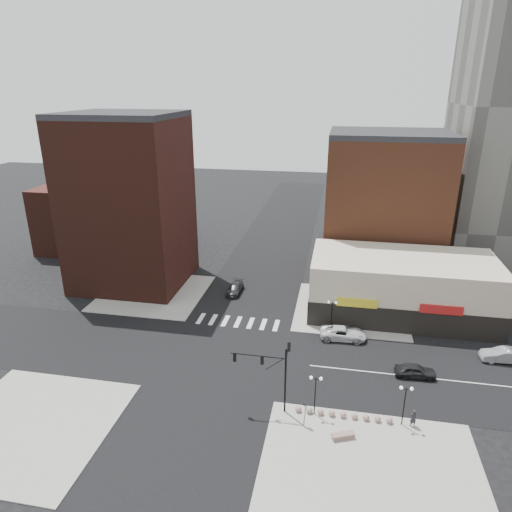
# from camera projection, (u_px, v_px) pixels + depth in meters

# --- Properties ---
(ground) EXTENTS (240.00, 240.00, 0.00)m
(ground) POSITION_uv_depth(u_px,v_px,m) (223.00, 356.00, 52.56)
(ground) COLOR black
(ground) RESTS_ON ground
(road_ew) EXTENTS (200.00, 14.00, 0.02)m
(road_ew) POSITION_uv_depth(u_px,v_px,m) (223.00, 356.00, 52.56)
(road_ew) COLOR black
(road_ew) RESTS_ON ground
(road_ns) EXTENTS (14.00, 200.00, 0.02)m
(road_ns) POSITION_uv_depth(u_px,v_px,m) (223.00, 356.00, 52.56)
(road_ns) COLOR black
(road_ns) RESTS_ON ground
(sidewalk_nw) EXTENTS (15.00, 15.00, 0.12)m
(sidewalk_nw) POSITION_uv_depth(u_px,v_px,m) (154.00, 293.00, 68.39)
(sidewalk_nw) COLOR gray
(sidewalk_nw) RESTS_ON ground
(sidewalk_ne) EXTENTS (15.00, 15.00, 0.12)m
(sidewalk_ne) POSITION_uv_depth(u_px,v_px,m) (350.00, 309.00, 63.36)
(sidewalk_ne) COLOR gray
(sidewalk_ne) RESTS_ON ground
(sidewalk_se) EXTENTS (18.00, 14.00, 0.12)m
(sidewalk_se) POSITION_uv_depth(u_px,v_px,m) (371.00, 471.00, 36.90)
(sidewalk_se) COLOR gray
(sidewalk_se) RESTS_ON ground
(sidewalk_sw) EXTENTS (15.00, 15.00, 0.12)m
(sidewalk_sw) POSITION_uv_depth(u_px,v_px,m) (30.00, 426.00, 41.73)
(sidewalk_sw) COLOR gray
(sidewalk_sw) RESTS_ON ground
(building_nw) EXTENTS (16.00, 15.00, 25.00)m
(building_nw) POSITION_uv_depth(u_px,v_px,m) (129.00, 204.00, 68.45)
(building_nw) COLOR #3A1912
(building_nw) RESTS_ON ground
(building_nw_low) EXTENTS (20.00, 18.00, 12.00)m
(building_nw_low) POSITION_uv_depth(u_px,v_px,m) (105.00, 215.00, 87.25)
(building_nw_low) COLOR #3A1912
(building_nw_low) RESTS_ON ground
(building_ne_midrise) EXTENTS (18.00, 15.00, 22.00)m
(building_ne_midrise) POSITION_uv_depth(u_px,v_px,m) (384.00, 208.00, 72.50)
(building_ne_midrise) COLOR brown
(building_ne_midrise) RESTS_ON ground
(building_ne_row) EXTENTS (24.20, 12.20, 8.00)m
(building_ne_row) POSITION_uv_depth(u_px,v_px,m) (401.00, 290.00, 61.55)
(building_ne_row) COLOR beige
(building_ne_row) RESTS_ON ground
(traffic_signal) EXTENTS (5.59, 3.09, 7.77)m
(traffic_signal) POSITION_uv_depth(u_px,v_px,m) (276.00, 365.00, 42.36)
(traffic_signal) COLOR black
(traffic_signal) RESTS_ON ground
(street_lamp_se_a) EXTENTS (1.22, 0.32, 4.16)m
(street_lamp_se_a) POSITION_uv_depth(u_px,v_px,m) (316.00, 386.00, 42.14)
(street_lamp_se_a) COLOR black
(street_lamp_se_a) RESTS_ON sidewalk_se
(street_lamp_se_b) EXTENTS (1.22, 0.32, 4.16)m
(street_lamp_se_b) POSITION_uv_depth(u_px,v_px,m) (405.00, 396.00, 40.75)
(street_lamp_se_b) COLOR black
(street_lamp_se_b) RESTS_ON sidewalk_se
(street_lamp_ne) EXTENTS (1.22, 0.32, 4.16)m
(street_lamp_ne) POSITION_uv_depth(u_px,v_px,m) (332.00, 308.00, 56.68)
(street_lamp_ne) COLOR black
(street_lamp_ne) RESTS_ON sidewalk_ne
(bollard_row) EXTENTS (9.00, 0.60, 0.60)m
(bollard_row) POSITION_uv_depth(u_px,v_px,m) (343.00, 415.00, 42.69)
(bollard_row) COLOR gray
(bollard_row) RESTS_ON sidewalk_se
(white_suv) EXTENTS (5.74, 2.86, 1.56)m
(white_suv) POSITION_uv_depth(u_px,v_px,m) (343.00, 333.00, 55.91)
(white_suv) COLOR silver
(white_suv) RESTS_ON ground
(dark_sedan_east) EXTENTS (4.35, 1.89, 1.46)m
(dark_sedan_east) POSITION_uv_depth(u_px,v_px,m) (415.00, 371.00, 48.67)
(dark_sedan_east) COLOR black
(dark_sedan_east) RESTS_ON ground
(silver_sedan) EXTENTS (4.85, 1.86, 1.58)m
(silver_sedan) POSITION_uv_depth(u_px,v_px,m) (503.00, 355.00, 51.36)
(silver_sedan) COLOR #949599
(silver_sedan) RESTS_ON ground
(dark_sedan_north) EXTENTS (2.08, 4.85, 1.39)m
(dark_sedan_north) POSITION_uv_depth(u_px,v_px,m) (235.00, 289.00, 68.29)
(dark_sedan_north) COLOR black
(dark_sedan_north) RESTS_ON ground
(pedestrian) EXTENTS (0.76, 0.64, 1.77)m
(pedestrian) POSITION_uv_depth(u_px,v_px,m) (413.00, 418.00, 41.40)
(pedestrian) COLOR black
(pedestrian) RESTS_ON sidewalk_se
(stone_bench) EXTENTS (2.15, 1.39, 0.48)m
(stone_bench) POSITION_uv_depth(u_px,v_px,m) (343.00, 436.00, 40.17)
(stone_bench) COLOR #87685D
(stone_bench) RESTS_ON sidewalk_se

